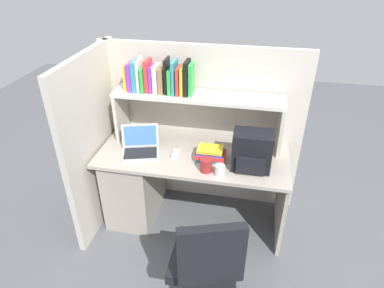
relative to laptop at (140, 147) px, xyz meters
name	(u,v)px	position (x,y,z in m)	size (l,w,h in m)	color
ground_plane	(193,217)	(0.44, 0.07, -0.78)	(8.00, 8.00, 0.00)	#595B60
desk	(151,178)	(0.05, 0.07, -0.38)	(1.60, 0.70, 0.73)	#AAA093
cubicle_partition_rear	(201,127)	(0.44, 0.45, -0.01)	(1.84, 0.05, 1.55)	#BCB5A8
cubicle_partition_left	(96,142)	(-0.41, 0.02, -0.01)	(0.05, 1.06, 1.55)	#BCB5A8
overhead_hutch	(198,105)	(0.44, 0.27, 0.30)	(1.44, 0.28, 0.45)	#BCB7AC
reference_books_on_shelf	(159,78)	(0.12, 0.27, 0.52)	(0.58, 0.17, 0.29)	yellow
laptop	(140,147)	(0.00, 0.00, 0.00)	(0.37, 0.33, 0.22)	#B7BABF
backpack	(252,151)	(0.93, -0.05, 0.10)	(0.30, 0.22, 0.31)	black
computer_mouse	(176,154)	(0.31, 0.00, -0.03)	(0.06, 0.10, 0.03)	silver
paper_cup	(220,170)	(0.70, -0.20, 0.00)	(0.08, 0.08, 0.09)	white
snack_canister	(206,165)	(0.59, -0.16, 0.00)	(0.10, 0.10, 0.11)	maroon
desk_book_stack	(210,153)	(0.59, 0.01, 0.00)	(0.24, 0.17, 0.11)	teal
office_chair	(206,271)	(0.70, -0.82, -0.39)	(0.52, 0.54, 0.93)	black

